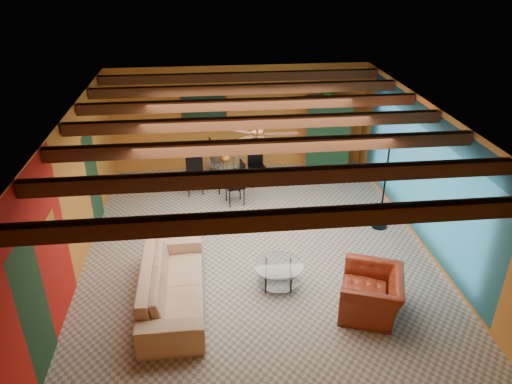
{
  "coord_description": "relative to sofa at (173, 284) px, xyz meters",
  "views": [
    {
      "loc": [
        -0.87,
        -7.78,
        5.22
      ],
      "look_at": [
        0.0,
        0.2,
        1.15
      ],
      "focal_mm": 33.67,
      "sensor_mm": 36.0,
      "label": 1
    }
  ],
  "objects": [
    {
      "name": "room",
      "position": [
        1.54,
        1.52,
        1.99
      ],
      "size": [
        6.52,
        8.01,
        2.71
      ],
      "color": "#9C958B",
      "rests_on": "ground"
    },
    {
      "name": "sofa",
      "position": [
        0.0,
        0.0,
        0.0
      ],
      "size": [
        1.01,
        2.53,
        0.74
      ],
      "primitive_type": "imported",
      "rotation": [
        0.0,
        0.0,
        1.58
      ],
      "color": "tan",
      "rests_on": "ground"
    },
    {
      "name": "armchair",
      "position": [
        3.14,
        -0.54,
        -0.02
      ],
      "size": [
        1.25,
        1.33,
        0.7
      ],
      "primitive_type": "imported",
      "rotation": [
        0.0,
        0.0,
        -1.93
      ],
      "color": "maroon",
      "rests_on": "ground"
    },
    {
      "name": "coffee_table",
      "position": [
        1.78,
        0.26,
        -0.15
      ],
      "size": [
        0.96,
        0.96,
        0.43
      ],
      "primitive_type": null,
      "rotation": [
        0.0,
        0.0,
        -0.15
      ],
      "color": "white",
      "rests_on": "ground"
    },
    {
      "name": "dining_table",
      "position": [
        1.1,
        4.13,
        0.14
      ],
      "size": [
        2.29,
        2.29,
        1.02
      ],
      "primitive_type": null,
      "rotation": [
        0.0,
        0.0,
        0.19
      ],
      "color": "white",
      "rests_on": "ground"
    },
    {
      "name": "armoire",
      "position": [
        3.74,
        5.11,
        0.56
      ],
      "size": [
        1.16,
        0.81,
        1.85
      ],
      "primitive_type": "cube",
      "rotation": [
        0.0,
        0.0,
        -0.31
      ],
      "color": "brown",
      "rests_on": "ground"
    },
    {
      "name": "floor_lamp",
      "position": [
        4.19,
        1.98,
        0.63
      ],
      "size": [
        0.49,
        0.49,
        2.0
      ],
      "primitive_type": null,
      "rotation": [
        0.0,
        0.0,
        -0.24
      ],
      "color": "black",
      "rests_on": "ground"
    },
    {
      "name": "ceiling_fan",
      "position": [
        1.54,
        1.41,
        1.99
      ],
      "size": [
        1.5,
        1.5,
        0.44
      ],
      "primitive_type": null,
      "color": "#472614",
      "rests_on": "ceiling"
    },
    {
      "name": "painting",
      "position": [
        0.64,
        5.37,
        1.28
      ],
      "size": [
        1.05,
        0.03,
        0.65
      ],
      "primitive_type": "cube",
      "color": "black",
      "rests_on": "wall_back"
    },
    {
      "name": "potted_plant",
      "position": [
        3.74,
        5.11,
        1.74
      ],
      "size": [
        0.5,
        0.45,
        0.51
      ],
      "primitive_type": "imported",
      "rotation": [
        0.0,
        0.0,
        -0.12
      ],
      "color": "#26661E",
      "rests_on": "armoire"
    },
    {
      "name": "vase",
      "position": [
        1.1,
        4.13,
        0.75
      ],
      "size": [
        0.24,
        0.24,
        0.2
      ],
      "primitive_type": "imported",
      "rotation": [
        0.0,
        0.0,
        0.3
      ],
      "color": "orange",
      "rests_on": "dining_table"
    }
  ]
}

